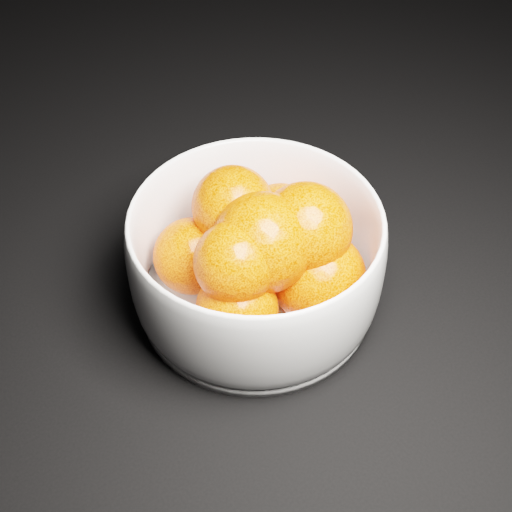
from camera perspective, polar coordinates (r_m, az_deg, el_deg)
bowl at (r=0.55m, az=0.00°, el=-0.35°), size 0.20×0.20×0.10m
orange_pile at (r=0.54m, az=0.72°, el=0.51°), size 0.14×0.14×0.11m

